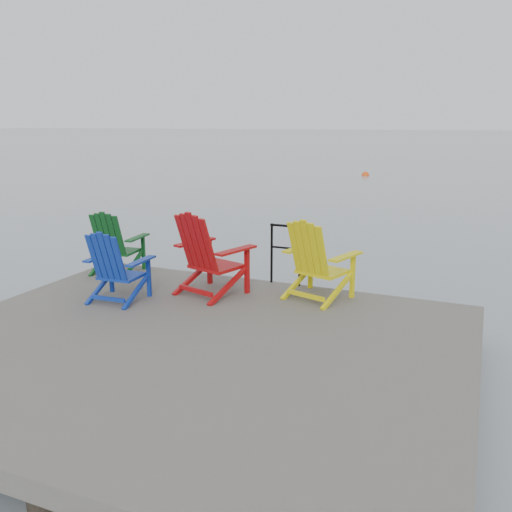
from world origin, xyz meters
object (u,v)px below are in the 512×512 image
at_px(chair_yellow, 317,259).
at_px(buoy_b, 365,176).
at_px(chair_green, 115,242).
at_px(chair_blue, 115,266).
at_px(handrail, 286,249).
at_px(chair_red, 209,253).

xyz_separation_m(chair_yellow, buoy_b, (-4.13, 22.89, -1.05)).
distance_m(chair_green, chair_blue, 1.44).
bearing_deg(chair_yellow, chair_blue, -137.77).
distance_m(handrail, chair_blue, 2.43).
bearing_deg(chair_green, chair_blue, -58.90).
xyz_separation_m(handrail, buoy_b, (-3.51, 22.40, -1.04)).
bearing_deg(chair_red, chair_yellow, 32.34).
xyz_separation_m(chair_red, chair_yellow, (1.43, 0.40, -0.03)).
distance_m(handrail, buoy_b, 22.70).
bearing_deg(chair_red, chair_blue, -126.98).
distance_m(chair_blue, chair_red, 1.25).
relative_size(chair_green, buoy_b, 2.42).
distance_m(chair_red, buoy_b, 23.47).
height_order(chair_red, buoy_b, chair_red).
distance_m(chair_red, chair_yellow, 1.49).
height_order(handrail, chair_red, chair_red).
bearing_deg(buoy_b, handrail, -81.10).
height_order(chair_green, buoy_b, chair_green).
bearing_deg(chair_red, buoy_b, 113.45).
distance_m(handrail, chair_green, 2.73).
relative_size(chair_yellow, buoy_b, 2.66).
height_order(chair_red, chair_yellow, chair_red).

